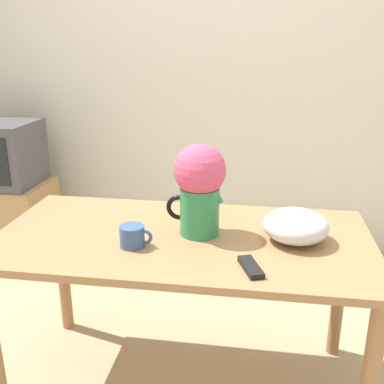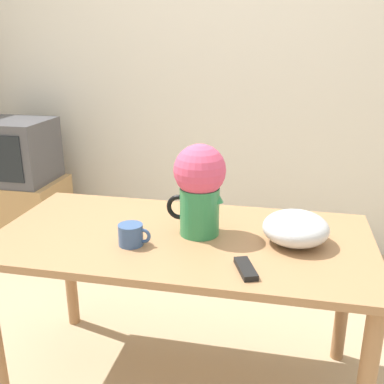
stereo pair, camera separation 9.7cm
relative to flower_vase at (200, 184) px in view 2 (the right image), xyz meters
name	(u,v)px [view 2 (the right image)]	position (x,y,z in m)	size (l,w,h in m)	color
wall_back	(234,66)	(-0.06, 1.53, 0.36)	(8.00, 0.05, 2.60)	silver
table	(183,257)	(-0.06, -0.03, -0.31)	(1.51, 0.76, 0.73)	#A3754C
flower_vase	(200,184)	(0.00, 0.00, 0.00)	(0.24, 0.21, 0.37)	#2D844C
coffee_mug	(131,235)	(-0.23, -0.16, -0.17)	(0.13, 0.09, 0.08)	#385689
white_bowl	(296,228)	(0.38, -0.01, -0.15)	(0.25, 0.25, 0.13)	silver
remote_control	(246,269)	(0.21, -0.27, -0.20)	(0.10, 0.15, 0.02)	black
tv_stand	(21,215)	(-1.53, 1.06, -0.67)	(0.63, 0.45, 0.53)	tan
tv_set	(12,151)	(-1.53, 1.06, -0.19)	(0.54, 0.44, 0.43)	#4C4C51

